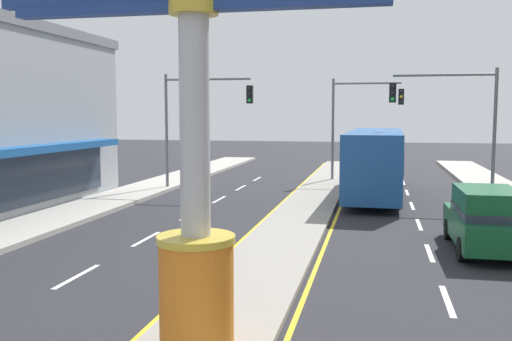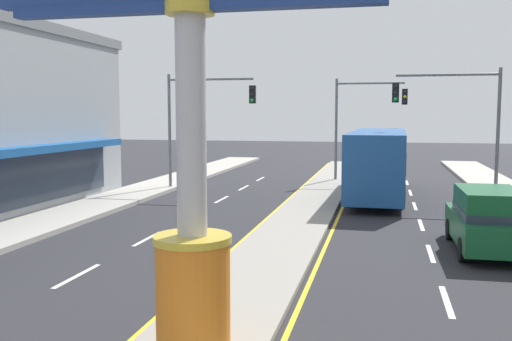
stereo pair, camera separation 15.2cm
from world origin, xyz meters
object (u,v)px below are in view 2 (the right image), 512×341
suv_mid_left_lane (488,219)px  bus_near_right_lane (378,159)px  traffic_light_right_side (458,111)px  traffic_light_left_side (200,111)px  traffic_light_median_far (362,112)px  district_sign (191,126)px

suv_mid_left_lane → bus_near_right_lane: bearing=107.1°
traffic_light_right_side → traffic_light_left_side: bearing=176.1°
traffic_light_median_far → bus_near_right_lane: (1.08, -6.02, -2.33)m
traffic_light_right_side → suv_mid_left_lane: bearing=-91.6°
district_sign → bus_near_right_lane: (2.83, 19.67, -2.04)m
district_sign → suv_mid_left_lane: (6.13, 8.95, -2.92)m
traffic_light_median_far → suv_mid_left_lane: traffic_light_median_far is taller
bus_near_right_lane → suv_mid_left_lane: 11.25m
traffic_light_right_side → bus_near_right_lane: 4.35m
suv_mid_left_lane → district_sign: bearing=-124.4°
traffic_light_median_far → traffic_light_right_side: bearing=-54.9°
traffic_light_left_side → traffic_light_right_side: size_ratio=1.00×
traffic_light_median_far → suv_mid_left_lane: 17.60m
traffic_light_right_side → bus_near_right_lane: size_ratio=0.55×
traffic_light_left_side → traffic_light_median_far: same height
district_sign → traffic_light_median_far: 25.75m
traffic_light_left_side → suv_mid_left_lane: traffic_light_left_side is taller
bus_near_right_lane → traffic_light_right_side: bearing=-9.7°
traffic_light_left_side → traffic_light_median_far: (8.17, 5.75, -0.05)m
traffic_light_right_side → traffic_light_median_far: 8.11m
traffic_light_right_side → suv_mid_left_lane: size_ratio=1.34×
district_sign → traffic_light_right_side: (6.42, 19.05, 0.34)m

